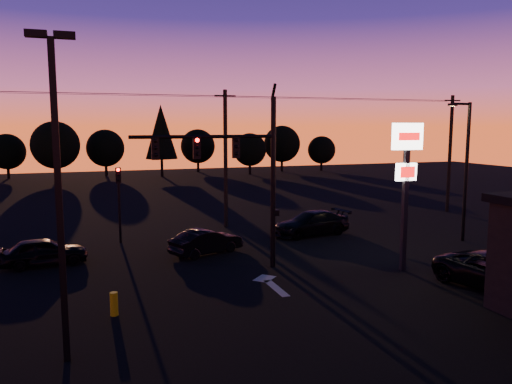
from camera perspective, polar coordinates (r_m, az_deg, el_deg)
ground at (r=19.98m, az=2.03°, el=-11.94°), size 120.00×120.00×0.00m
lane_arrow at (r=21.62m, az=1.67°, el=-10.39°), size 1.20×3.10×0.01m
traffic_signal_mast at (r=22.64m, az=-1.80°, el=3.17°), size 6.79×0.52×8.58m
secondary_signal at (r=29.35m, az=-15.40°, el=-0.17°), size 0.30×0.31×4.35m
parking_lot_light at (r=14.64m, az=-21.71°, el=1.56°), size 1.25×0.30×9.14m
pylon_sign at (r=23.60m, az=16.81°, el=2.98°), size 1.50×0.28×6.80m
streetlight at (r=31.08m, az=22.81°, el=2.82°), size 1.55×0.35×8.00m
utility_pole_1 at (r=32.83m, az=-3.50°, el=3.91°), size 1.40×0.26×9.00m
utility_pole_2 at (r=41.46m, az=21.28°, el=4.17°), size 1.40×0.26×9.00m
power_wires at (r=32.82m, az=-3.56°, el=10.86°), size 36.00×1.22×0.07m
bollard at (r=18.74m, az=-15.92°, el=-12.20°), size 0.28×0.28×0.84m
tree_1 at (r=71.23m, az=-26.57°, el=4.15°), size 4.54×4.54×5.71m
tree_2 at (r=65.68m, az=-21.96°, el=5.00°), size 5.77×5.78×7.26m
tree_3 at (r=69.68m, az=-16.83°, el=4.82°), size 4.95×4.95×6.22m
tree_4 at (r=67.28m, az=-10.79°, el=6.78°), size 4.18×4.18×9.50m
tree_5 at (r=73.34m, az=-6.67°, el=5.21°), size 4.95×4.95×6.22m
tree_6 at (r=69.17m, az=-0.70°, el=4.86°), size 4.54×4.54×5.71m
tree_7 at (r=74.03m, az=2.99°, el=5.51°), size 5.36×5.36×6.74m
tree_8 at (r=75.63m, az=7.50°, el=4.79°), size 4.12×4.12×5.19m
car_left at (r=26.17m, az=-23.08°, el=-6.28°), size 4.14×2.03×1.36m
car_mid at (r=26.39m, az=-5.70°, el=-5.66°), size 4.18×2.84×1.30m
car_right at (r=30.94m, az=6.31°, el=-3.56°), size 5.26×2.80×1.45m
suv_parked at (r=22.82m, az=26.11°, el=-8.30°), size 3.52×5.68×1.47m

